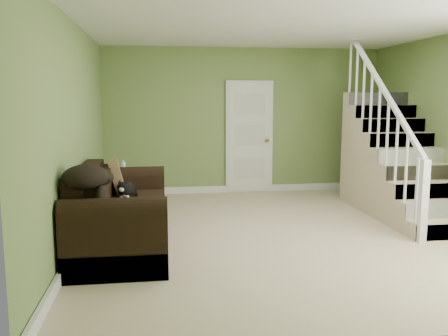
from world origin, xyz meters
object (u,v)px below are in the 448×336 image
object	(u,v)px
side_table	(120,193)
banana	(135,210)
sofa	(118,217)
cat	(126,189)

from	to	relation	value
side_table	banana	distance (m)	2.13
side_table	sofa	bearing A→B (deg)	-86.29
sofa	banana	bearing A→B (deg)	-61.60
side_table	banana	world-z (taller)	side_table
banana	cat	bearing A→B (deg)	54.82
cat	banana	bearing A→B (deg)	-69.18
side_table	cat	size ratio (longest dim) A/B	1.53
sofa	side_table	xyz separation A→B (m)	(-0.11, 1.70, -0.06)
cat	banana	xyz separation A→B (m)	(0.14, -0.80, -0.07)
side_table	cat	bearing A→B (deg)	-81.78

